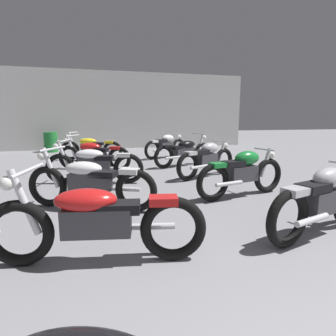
{
  "coord_description": "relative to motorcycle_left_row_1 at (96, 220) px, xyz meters",
  "views": [
    {
      "loc": [
        -1.28,
        0.16,
        1.43
      ],
      "look_at": [
        0.0,
        4.87,
        0.55
      ],
      "focal_mm": 29.54,
      "sensor_mm": 36.0,
      "label": 1
    }
  ],
  "objects": [
    {
      "name": "motorcycle_left_row_2",
      "position": [
        -0.07,
        1.77,
        0.0
      ],
      "size": [
        2.01,
        1.09,
        0.97
      ],
      "color": "black",
      "rests_on": "ground"
    },
    {
      "name": "motorcycle_right_row_1",
      "position": [
        2.69,
        -0.03,
        0.01
      ],
      "size": [
        1.92,
        0.72,
        0.88
      ],
      "color": "black",
      "rests_on": "ground"
    },
    {
      "name": "motorcycle_left_row_5",
      "position": [
        -0.07,
        7.15,
        0.0
      ],
      "size": [
        2.07,
        0.97,
        0.97
      ],
      "color": "black",
      "rests_on": "ground"
    },
    {
      "name": "back_wall",
      "position": [
        1.29,
        10.95,
        1.35
      ],
      "size": [
        12.67,
        0.24,
        3.6
      ],
      "primitive_type": "cube",
      "color": "#BCBAB7",
      "rests_on": "ground"
    },
    {
      "name": "motorcycle_left_row_3",
      "position": [
        0.0,
        3.56,
        0.0
      ],
      "size": [
        2.13,
        0.81,
        0.97
      ],
      "color": "black",
      "rests_on": "ground"
    },
    {
      "name": "motorcycle_left_row_1",
      "position": [
        0.0,
        0.0,
        0.0
      ],
      "size": [
        2.15,
        0.71,
        0.97
      ],
      "color": "black",
      "rests_on": "ground"
    },
    {
      "name": "motorcycle_left_row_4",
      "position": [
        0.0,
        5.26,
        0.0
      ],
      "size": [
        1.99,
        1.12,
        0.97
      ],
      "color": "black",
      "rests_on": "ground"
    },
    {
      "name": "oil_drum",
      "position": [
        -1.74,
        10.12,
        -0.03
      ],
      "size": [
        0.59,
        0.59,
        0.85
      ],
      "color": "#1E722D",
      "rests_on": "ground"
    },
    {
      "name": "motorcycle_right_row_4",
      "position": [
        2.67,
        5.23,
        0.0
      ],
      "size": [
        2.07,
        0.97,
        0.97
      ],
      "color": "black",
      "rests_on": "ground"
    },
    {
      "name": "motorcycle_right_row_5",
      "position": [
        2.58,
        7.06,
        0.01
      ],
      "size": [
        1.79,
        1.02,
        0.88
      ],
      "color": "black",
      "rests_on": "ground"
    },
    {
      "name": "motorcycle_right_row_2",
      "position": [
        2.63,
        1.76,
        0.01
      ],
      "size": [
        1.95,
        0.64,
        0.88
      ],
      "color": "black",
      "rests_on": "ground"
    },
    {
      "name": "motorcycle_right_row_3",
      "position": [
        2.69,
        3.55,
        0.01
      ],
      "size": [
        1.83,
        0.93,
        0.88
      ],
      "color": "black",
      "rests_on": "ground"
    }
  ]
}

